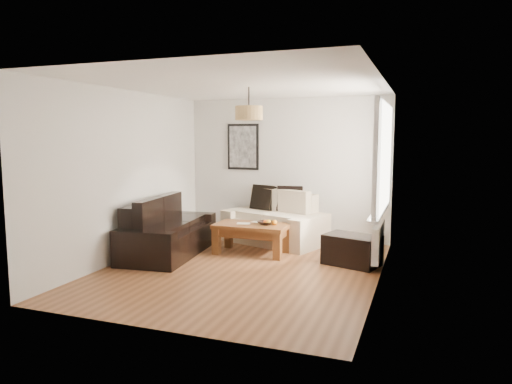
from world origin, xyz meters
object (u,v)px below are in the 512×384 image
(sofa_leather, at_px, (169,228))
(ottoman, at_px, (352,250))
(loveseat_cream, at_px, (275,218))
(coffee_table, at_px, (252,239))

(sofa_leather, height_order, ottoman, sofa_leather)
(loveseat_cream, xyz_separation_m, coffee_table, (-0.11, -0.87, -0.20))
(loveseat_cream, bearing_deg, ottoman, -13.88)
(loveseat_cream, distance_m, ottoman, 1.84)
(loveseat_cream, relative_size, sofa_leather, 0.90)
(ottoman, bearing_deg, loveseat_cream, 146.65)
(sofa_leather, relative_size, ottoman, 2.49)
(sofa_leather, distance_m, ottoman, 2.91)
(sofa_leather, xyz_separation_m, ottoman, (2.88, 0.37, -0.20))
(sofa_leather, distance_m, coffee_table, 1.35)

